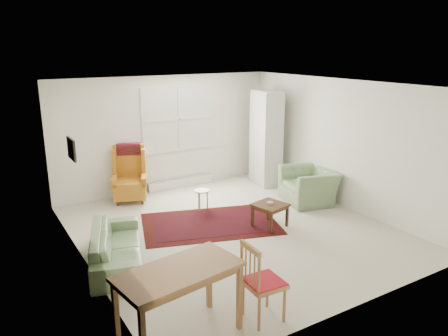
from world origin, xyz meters
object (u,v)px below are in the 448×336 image
armchair (309,182)px  stool (202,200)px  wingback_chair (129,174)px  desk_chair (264,281)px  sofa (116,240)px  desk (180,305)px  cabinet (266,138)px  coffee_table (270,215)px

armchair → stool: bearing=-94.6°
wingback_chair → desk_chair: bearing=-68.1°
sofa → desk: desk is taller
sofa → desk_chair: size_ratio=1.83×
sofa → cabinet: 4.71m
desk → sofa: bearing=91.1°
wingback_chair → cabinet: cabinet is taller
armchair → cabinet: 1.63m
wingback_chair → cabinet: bearing=14.3°
armchair → desk_chair: (-3.17, -2.76, 0.07)m
coffee_table → stool: (-0.63, 1.36, -0.01)m
sofa → desk: bearing=-161.0°
desk → coffee_table: bearing=36.2°
coffee_table → cabinet: size_ratio=0.24×
desk → desk_chair: (0.99, -0.17, 0.07)m
sofa → stool: size_ratio=4.43×
desk → desk_chair: 1.01m
armchair → coffee_table: armchair is taller
cabinet → coffee_table: bearing=-114.4°
stool → cabinet: cabinet is taller
coffee_table → desk_chair: bearing=-128.6°
wingback_chair → coffee_table: bearing=-34.5°
wingback_chair → desk_chair: 4.70m
sofa → desk: (0.04, -2.07, 0.06)m
armchair → wingback_chair: size_ratio=0.92×
coffee_table → cabinet: cabinet is taller
wingback_chair → coffee_table: (1.66, -2.55, -0.37)m
coffee_table → armchair: bearing=22.8°
armchair → coffee_table: size_ratio=2.06×
cabinet → stool: bearing=-150.0°
armchair → coffee_table: 1.59m
coffee_table → desk: (-2.70, -1.98, 0.21)m
wingback_chair → desk_chair: (-0.05, -4.70, -0.09)m
wingback_chair → stool: wingback_chair is taller
sofa → coffee_table: size_ratio=3.44×
sofa → armchair: armchair is taller
armchair → cabinet: bearing=-165.0°
armchair → stool: size_ratio=2.65×
stool → desk: (-2.07, -3.34, 0.22)m
armchair → desk: desk is taller
stool → wingback_chair: bearing=130.7°
stool → desk: size_ratio=0.30×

